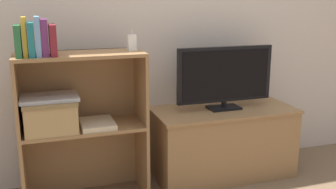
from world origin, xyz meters
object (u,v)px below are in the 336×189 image
Objects in this scene: book_maroon at (53,40)px; baby_monitor at (132,43)px; book_forest at (18,41)px; magazine_stack at (97,124)px; tv at (225,76)px; book_mustard at (25,37)px; laptop at (49,97)px; book_plum at (44,38)px; book_teal at (31,39)px; book_skyblue at (38,36)px; storage_basket_left at (50,113)px; tv_stand at (223,142)px.

book_maroon is 0.47m from baby_monitor.
baby_monitor is (0.64, 0.06, -0.04)m from book_forest.
magazine_stack is (0.41, 0.03, -0.52)m from book_forest.
book_forest reaches higher than tv.
book_mustard is 0.37m from laptop.
book_plum reaches higher than baby_monitor.
laptop is (-0.04, 0.04, -0.33)m from book_maroon.
book_skyblue is (0.03, 0.00, 0.02)m from book_teal.
book_maroon is (-1.13, -0.12, 0.30)m from tv.
laptop is at bearing 177.27° from magazine_stack.
storage_basket_left is 0.10m from laptop.
laptop is (0.00, 0.00, 0.10)m from storage_basket_left.
tv is 1.28m from book_teal.
magazine_stack is at bearing 4.45° from book_forest.
book_mustard is at bearing -174.76° from tv.
laptop is (-1.17, -0.07, 0.44)m from tv_stand.
book_teal is at bearing -148.32° from laptop.
storage_basket_left is 1.20× the size of magazine_stack.
book_maroon is at bearing -172.65° from baby_monitor.
book_forest is at bearing -162.36° from laptop.
book_plum reaches higher than book_maroon.
book_mustard is 0.04m from book_teal.
book_mustard is 0.66× the size of laptop.
book_maroon is at bearing 0.00° from book_skyblue.
magazine_stack is (0.27, -0.01, -0.09)m from storage_basket_left.
magazine_stack is (0.31, 0.03, -0.54)m from book_skyblue.
book_skyblue is at bearing 0.00° from book_forest.
baby_monitor is (-0.66, -0.06, 0.26)m from tv.
book_maroon is at bearing -47.70° from storage_basket_left.
book_plum is (-1.17, -0.12, 0.79)m from tv_stand.
tv_stand is 1.22m from storage_basket_left.
book_skyblue is (-1.20, -0.12, 0.32)m from tv.
baby_monitor is (0.46, 0.06, -0.04)m from book_maroon.
tv is 1.17m from laptop.
tv_stand is 3.30× the size of storage_basket_left.
book_mustard reaches higher than book_plum.
book_maroon is 0.43m from storage_basket_left.
book_mustard is 1.69× the size of baby_monitor.
book_skyblue is 1.08× the size of book_plum.
book_plum reaches higher than storage_basket_left.
storage_basket_left is 0.28m from magazine_stack.
storage_basket_left reaches higher than tv_stand.
baby_monitor is at bearing 7.35° from book_maroon.
storage_basket_left is (-0.04, 0.04, -0.43)m from book_maroon.
book_plum reaches higher than tv_stand.
storage_basket_left is at bearing 180.00° from laptop.
book_mustard reaches higher than laptop.
tv_stand is 1.42m from book_plum.
book_skyblue reaches higher than book_teal.
book_mustard reaches higher than book_maroon.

